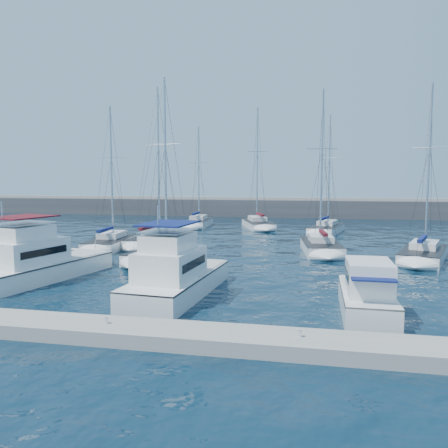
% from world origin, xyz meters
% --- Properties ---
extents(ground, '(220.00, 220.00, 0.00)m').
position_xyz_m(ground, '(0.00, 0.00, 0.00)').
color(ground, black).
rests_on(ground, ground).
extents(breakwater, '(160.00, 6.00, 4.45)m').
position_xyz_m(breakwater, '(0.00, 52.00, 1.05)').
color(breakwater, '#424244').
rests_on(breakwater, ground).
extents(dock, '(40.00, 2.20, 0.60)m').
position_xyz_m(dock, '(0.00, -11.00, 0.30)').
color(dock, gray).
rests_on(dock, ground).
extents(dock_cleat_centre, '(0.16, 0.16, 0.25)m').
position_xyz_m(dock_cleat_centre, '(0.00, -11.00, 0.72)').
color(dock_cleat_centre, silver).
rests_on(dock_cleat_centre, dock).
extents(dock_cleat_near_stbd, '(0.16, 0.16, 0.25)m').
position_xyz_m(dock_cleat_near_stbd, '(8.00, -11.00, 0.72)').
color(dock_cleat_near_stbd, silver).
rests_on(dock_cleat_near_stbd, dock).
extents(motor_yacht_port_outer, '(3.05, 5.96, 3.20)m').
position_xyz_m(motor_yacht_port_outer, '(-10.73, -0.28, 0.94)').
color(motor_yacht_port_outer, white).
rests_on(motor_yacht_port_outer, ground).
extents(motor_yacht_port_inner, '(6.17, 10.53, 4.69)m').
position_xyz_m(motor_yacht_port_inner, '(-9.54, -1.96, 1.13)').
color(motor_yacht_port_inner, white).
rests_on(motor_yacht_port_inner, ground).
extents(motor_yacht_stbd_inner, '(4.11, 9.76, 4.69)m').
position_xyz_m(motor_yacht_stbd_inner, '(0.86, -4.13, 1.13)').
color(motor_yacht_stbd_inner, white).
rests_on(motor_yacht_stbd_inner, ground).
extents(motor_yacht_stbd_outer, '(2.52, 6.36, 3.20)m').
position_xyz_m(motor_yacht_stbd_outer, '(11.08, -5.76, 0.94)').
color(motor_yacht_stbd_outer, white).
rests_on(motor_yacht_stbd_outer, ground).
extents(sailboat_mid_a, '(3.75, 7.93, 13.99)m').
position_xyz_m(sailboat_mid_a, '(-10.68, 11.55, 0.52)').
color(sailboat_mid_a, white).
rests_on(sailboat_mid_a, ground).
extents(sailboat_mid_b, '(3.94, 8.96, 16.23)m').
position_xyz_m(sailboat_mid_b, '(-7.05, 14.37, 0.54)').
color(sailboat_mid_b, white).
rests_on(sailboat_mid_b, ground).
extents(sailboat_mid_c, '(4.22, 8.46, 15.28)m').
position_xyz_m(sailboat_mid_c, '(-3.72, 6.67, 0.53)').
color(sailboat_mid_c, white).
rests_on(sailboat_mid_c, ground).
extents(sailboat_mid_d, '(3.95, 8.10, 15.09)m').
position_xyz_m(sailboat_mid_d, '(9.33, 12.93, 0.53)').
color(sailboat_mid_d, white).
rests_on(sailboat_mid_d, ground).
extents(sailboat_mid_e, '(5.60, 8.65, 14.76)m').
position_xyz_m(sailboat_mid_e, '(17.51, 10.43, 0.52)').
color(sailboat_mid_e, white).
rests_on(sailboat_mid_e, ground).
extents(sailboat_back_a, '(3.48, 8.23, 14.46)m').
position_xyz_m(sailboat_back_a, '(-7.37, 32.49, 0.52)').
color(sailboat_back_a, white).
rests_on(sailboat_back_a, ground).
extents(sailboat_back_b, '(5.78, 9.58, 16.86)m').
position_xyz_m(sailboat_back_b, '(1.25, 32.27, 0.54)').
color(sailboat_back_b, white).
rests_on(sailboat_back_b, ground).
extents(sailboat_back_c, '(4.97, 8.75, 14.93)m').
position_xyz_m(sailboat_back_c, '(10.34, 28.07, 0.52)').
color(sailboat_back_c, white).
rests_on(sailboat_back_c, ground).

